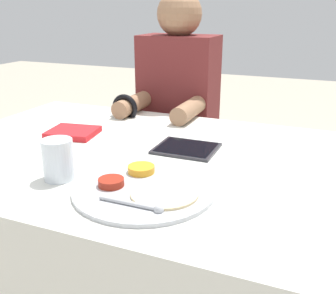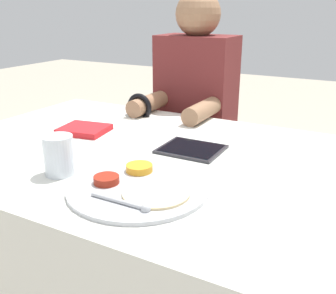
{
  "view_description": "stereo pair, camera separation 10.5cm",
  "coord_description": "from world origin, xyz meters",
  "px_view_note": "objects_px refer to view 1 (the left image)",
  "views": [
    {
      "loc": [
        0.53,
        -0.98,
        1.16
      ],
      "look_at": [
        0.15,
        -0.07,
        0.81
      ],
      "focal_mm": 42.0,
      "sensor_mm": 36.0,
      "label": 1
    },
    {
      "loc": [
        0.62,
        -0.94,
        1.16
      ],
      "look_at": [
        0.15,
        -0.07,
        0.81
      ],
      "focal_mm": 42.0,
      "sensor_mm": 36.0,
      "label": 2
    }
  ],
  "objects_px": {
    "red_notebook": "(73,133)",
    "drinking_glass": "(58,159)",
    "person_diner": "(178,139)",
    "tablet_device": "(186,148)",
    "thali_tray": "(144,188)"
  },
  "relations": [
    {
      "from": "person_diner",
      "to": "red_notebook",
      "type": "bearing_deg",
      "value": -107.27
    },
    {
      "from": "person_diner",
      "to": "drinking_glass",
      "type": "relative_size",
      "value": 11.72
    },
    {
      "from": "thali_tray",
      "to": "red_notebook",
      "type": "relative_size",
      "value": 1.93
    },
    {
      "from": "thali_tray",
      "to": "tablet_device",
      "type": "distance_m",
      "value": 0.31
    },
    {
      "from": "tablet_device",
      "to": "thali_tray",
      "type": "bearing_deg",
      "value": -88.72
    },
    {
      "from": "thali_tray",
      "to": "drinking_glass",
      "type": "xyz_separation_m",
      "value": [
        -0.23,
        -0.02,
        0.04
      ]
    },
    {
      "from": "person_diner",
      "to": "drinking_glass",
      "type": "bearing_deg",
      "value": -89.14
    },
    {
      "from": "person_diner",
      "to": "drinking_glass",
      "type": "distance_m",
      "value": 0.89
    },
    {
      "from": "thali_tray",
      "to": "tablet_device",
      "type": "xyz_separation_m",
      "value": [
        -0.01,
        0.31,
        -0.0
      ]
    },
    {
      "from": "red_notebook",
      "to": "drinking_glass",
      "type": "xyz_separation_m",
      "value": [
        0.18,
        -0.31,
        0.04
      ]
    },
    {
      "from": "red_notebook",
      "to": "thali_tray",
      "type": "bearing_deg",
      "value": -35.35
    },
    {
      "from": "red_notebook",
      "to": "drinking_glass",
      "type": "height_order",
      "value": "drinking_glass"
    },
    {
      "from": "thali_tray",
      "to": "red_notebook",
      "type": "bearing_deg",
      "value": 144.65
    },
    {
      "from": "thali_tray",
      "to": "person_diner",
      "type": "bearing_deg",
      "value": 106.15
    },
    {
      "from": "tablet_device",
      "to": "drinking_glass",
      "type": "height_order",
      "value": "drinking_glass"
    }
  ]
}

